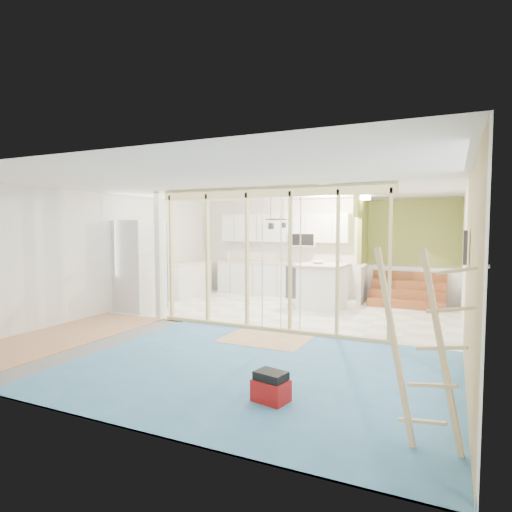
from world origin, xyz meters
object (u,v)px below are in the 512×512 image
at_px(island, 322,287).
at_px(toolbox, 271,388).
at_px(fridge, 139,266).
at_px(ladder, 424,348).

height_order(island, toolbox, island).
bearing_deg(toolbox, fridge, 156.37).
bearing_deg(ladder, fridge, 165.54).
bearing_deg(island, ladder, -65.05).
relative_size(fridge, ladder, 1.19).
bearing_deg(ladder, island, 130.56).
xyz_separation_m(fridge, island, (3.65, 1.94, -0.50)).
xyz_separation_m(fridge, ladder, (6.15, -3.72, -0.14)).
relative_size(fridge, island, 1.89).
xyz_separation_m(fridge, toolbox, (4.62, -3.40, -0.85)).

